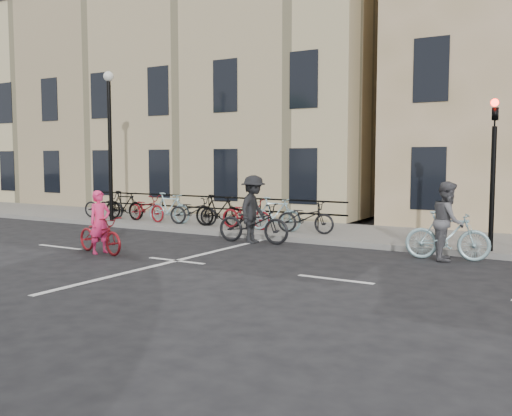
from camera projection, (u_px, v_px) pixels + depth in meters
The scene contains 10 objects.
ground at pixel (176, 261), 13.31m from camera, with size 120.00×120.00×0.00m, color black.
sidewalk at pixel (195, 223), 20.48m from camera, with size 46.00×4.00×0.15m, color slate.
building_west at pixel (199, 103), 28.58m from camera, with size 20.00×10.00×10.00m, color #CDBC8A.
traffic_light at pixel (494, 156), 13.62m from camera, with size 0.18×0.30×3.90m.
lamp_post at pixel (110, 127), 20.09m from camera, with size 0.36×0.36×5.28m.
bollard_east at pixel (439, 230), 14.32m from camera, with size 0.14×0.14×0.90m, color black.
parked_bikes at pixel (194, 210), 19.25m from camera, with size 10.40×1.23×1.05m.
cyclist_pink at pixel (100, 232), 14.31m from camera, with size 1.87×0.95×1.59m.
cyclist_grey at pixel (448, 228), 13.34m from camera, with size 1.99×1.02×1.86m.
cyclist_dark at pixel (253, 216), 16.07m from camera, with size 2.21×1.30×1.92m.
Camera 1 is at (8.36, -10.32, 2.39)m, focal length 40.00 mm.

